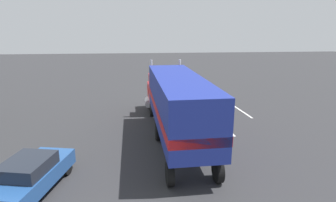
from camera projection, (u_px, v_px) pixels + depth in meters
name	position (u px, v px, depth m)	size (l,w,h in m)	color
ground_plane	(169.00, 109.00, 23.84)	(120.00, 120.00, 0.00)	#2D2D30
lane_stripe_near	(223.00, 125.00, 19.88)	(4.40, 0.16, 0.01)	silver
lane_stripe_mid	(240.00, 110.00, 23.56)	(4.40, 0.16, 0.01)	silver
semi_truck	(175.00, 100.00, 16.89)	(14.24, 3.28, 4.50)	red
person_bystander	(202.00, 114.00, 19.52)	(0.34, 0.46, 1.63)	black
parked_car	(31.00, 175.00, 11.53)	(4.69, 2.73, 1.57)	#234C8C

